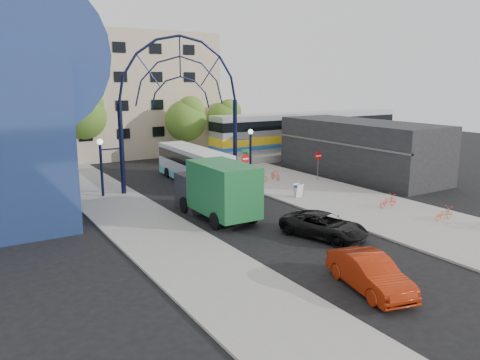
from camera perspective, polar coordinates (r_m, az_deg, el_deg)
ground at (r=27.19m, az=5.72°, el=-6.44°), size 120.00×120.00×0.00m
sidewalk_east at (r=35.13m, az=12.15°, el=-2.31°), size 8.00×56.00×0.12m
plaza_west at (r=29.25m, az=-11.87°, el=-5.19°), size 5.00×50.00×0.12m
gateway_arch at (r=37.86m, az=-7.26°, el=11.87°), size 13.64×0.44×12.10m
stop_sign at (r=38.95m, az=0.67°, el=2.26°), size 0.80×0.07×2.50m
do_not_enter_sign at (r=41.06m, az=9.51°, el=2.58°), size 0.76×0.07×2.48m
street_name_sign at (r=39.64m, az=0.69°, el=2.64°), size 0.70×0.70×2.80m
sandwich_board at (r=34.86m, az=7.10°, el=-1.08°), size 0.55×0.61×0.99m
commercial_block_east at (r=44.41m, az=14.41°, el=3.75°), size 6.00×16.00×5.00m
apartment_block at (r=58.18m, az=-14.17°, el=10.08°), size 20.00×12.10×14.00m
train_platform at (r=56.09m, az=8.33°, el=3.48°), size 32.00×5.00×0.80m
train_car at (r=55.78m, az=8.41°, el=6.02°), size 25.10×3.05×4.20m
tree_north_a at (r=51.41m, az=-6.48°, el=7.48°), size 4.48×4.48×7.00m
tree_north_b at (r=51.83m, az=-18.58°, el=7.71°), size 5.12×5.12×8.00m
tree_north_c at (r=55.98m, az=-1.77°, el=7.58°), size 4.16×4.16×6.50m
city_bus at (r=40.00m, az=-5.66°, el=1.83°), size 2.93×10.95×2.98m
green_truck at (r=29.66m, az=-2.96°, el=-1.18°), size 2.88×7.25×3.64m
black_suv at (r=26.54m, az=10.20°, el=-5.48°), size 3.68×5.42×1.38m
red_sedan at (r=20.53m, az=15.51°, el=-10.85°), size 2.57×4.81×1.51m
bike_near_a at (r=40.36m, az=2.53°, el=0.47°), size 0.87×1.60×0.80m
bike_near_b at (r=40.88m, az=4.32°, el=0.67°), size 0.54×1.53×0.90m
bike_far_a at (r=33.47m, az=17.59°, el=-2.43°), size 1.70×0.69×0.88m
bike_far_c at (r=31.73m, az=23.63°, el=-3.73°), size 1.55×0.58×0.81m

